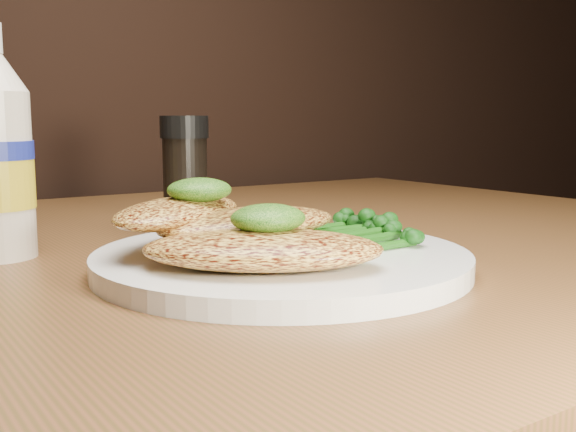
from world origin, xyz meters
TOP-DOWN VIEW (x-y plane):
  - plate at (0.03, 0.91)m, footprint 0.27×0.27m
  - chicken_front at (-0.01, 0.87)m, footprint 0.17×0.16m
  - chicken_mid at (0.01, 0.92)m, footprint 0.14×0.07m
  - chicken_back at (-0.03, 0.96)m, footprint 0.15×0.13m
  - pesto_front at (-0.01, 0.87)m, footprint 0.05×0.05m
  - pesto_back at (-0.02, 0.95)m, footprint 0.06×0.06m
  - broccolini_bundle at (0.07, 0.91)m, footprint 0.13×0.10m
  - pepper_grinder at (0.04, 1.10)m, footprint 0.05×0.05m

SIDE VIEW (x-z plane):
  - plate at x=0.03m, z-range 0.75..0.76m
  - broccolini_bundle at x=0.07m, z-range 0.76..0.78m
  - chicken_front at x=-0.01m, z-range 0.76..0.79m
  - chicken_mid at x=0.01m, z-range 0.77..0.79m
  - chicken_back at x=-0.03m, z-range 0.78..0.80m
  - pesto_front at x=-0.01m, z-range 0.79..0.80m
  - pepper_grinder at x=0.04m, z-range 0.75..0.86m
  - pesto_back at x=-0.02m, z-range 0.80..0.82m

